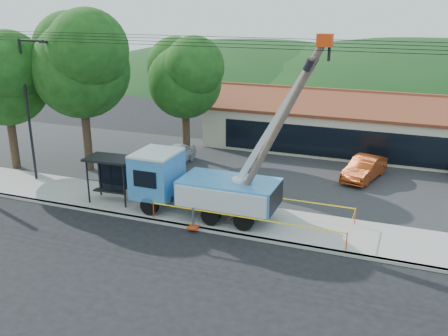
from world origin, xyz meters
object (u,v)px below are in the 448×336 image
object	(u,v)px
car_silver	(175,166)
car_red	(363,180)
utility_truck	(200,183)
bus_shelter	(112,168)
leaning_pole	(277,129)

from	to	relation	value
car_silver	car_red	bearing A→B (deg)	12.21
car_silver	utility_truck	bearing A→B (deg)	-49.83
bus_shelter	utility_truck	bearing A→B (deg)	-3.12
leaning_pole	bus_shelter	xyz separation A→B (m)	(-9.61, 0.23, -3.22)
utility_truck	bus_shelter	distance (m)	5.42
bus_shelter	car_silver	distance (m)	7.63
leaning_pole	car_red	distance (m)	11.21
utility_truck	bus_shelter	xyz separation A→B (m)	(-5.42, -0.04, 0.20)
bus_shelter	car_silver	bearing A→B (deg)	84.74
utility_truck	car_silver	size ratio (longest dim) A/B	2.53
leaning_pole	car_red	world-z (taller)	leaning_pole
car_red	utility_truck	bearing A→B (deg)	-115.24
utility_truck	bus_shelter	world-z (taller)	utility_truck
utility_truck	bus_shelter	size ratio (longest dim) A/B	3.69
leaning_pole	car_red	bearing A→B (deg)	69.54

